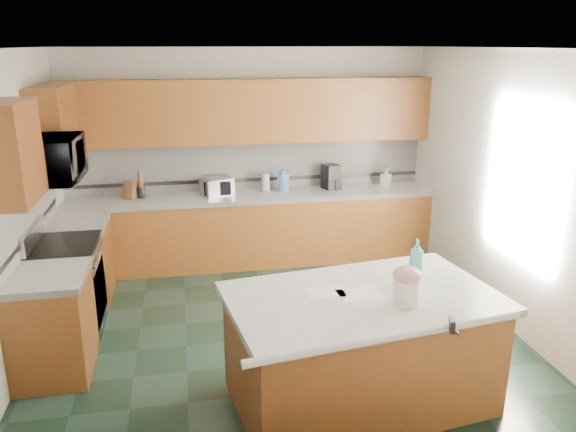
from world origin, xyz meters
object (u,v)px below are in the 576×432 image
object	(u,v)px
soap_bottle_island	(416,258)
knife_block	(130,190)
island_base	(360,352)
coffee_maker	(331,177)
island_top	(363,299)
toaster_oven	(217,186)
treat_jar	(406,292)

from	to	relation	value
soap_bottle_island	knife_block	world-z (taller)	soap_bottle_island
island_base	coffee_maker	distance (m)	3.31
island_base	coffee_maker	size ratio (longest dim) A/B	6.04
island_top	island_base	bearing A→B (deg)	0.00
island_base	soap_bottle_island	bearing A→B (deg)	17.80
island_top	toaster_oven	xyz separation A→B (m)	(-0.89, 3.16, 0.14)
island_base	knife_block	world-z (taller)	knife_block
island_base	toaster_oven	bearing A→B (deg)	97.55
coffee_maker	treat_jar	bearing A→B (deg)	-111.77
island_base	treat_jar	size ratio (longest dim) A/B	9.77
island_top	treat_jar	xyz separation A→B (m)	(0.25, -0.20, 0.13)
knife_block	toaster_oven	xyz separation A→B (m)	(1.06, 0.00, -0.01)
treat_jar	coffee_maker	distance (m)	3.41
island_base	soap_bottle_island	distance (m)	0.87
island_top	knife_block	world-z (taller)	knife_block
coffee_maker	knife_block	bearing A→B (deg)	164.60
island_base	island_top	world-z (taller)	island_top
soap_bottle_island	coffee_maker	world-z (taller)	same
coffee_maker	soap_bottle_island	bearing A→B (deg)	-107.36
island_top	soap_bottle_island	bearing A→B (deg)	17.80
treat_jar	soap_bottle_island	xyz separation A→B (m)	(0.27, 0.46, 0.06)
island_base	knife_block	bearing A→B (deg)	113.47
island_top	coffee_maker	world-z (taller)	coffee_maker
soap_bottle_island	coffee_maker	bearing A→B (deg)	103.20
soap_bottle_island	toaster_oven	size ratio (longest dim) A/B	0.86
soap_bottle_island	knife_block	distance (m)	3.81
treat_jar	soap_bottle_island	bearing A→B (deg)	50.64
island_base	island_top	xyz separation A→B (m)	(0.00, 0.00, 0.46)
island_base	toaster_oven	world-z (taller)	toaster_oven
treat_jar	knife_block	bearing A→B (deg)	114.40
treat_jar	coffee_maker	size ratio (longest dim) A/B	0.62
knife_block	island_top	bearing A→B (deg)	-33.55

